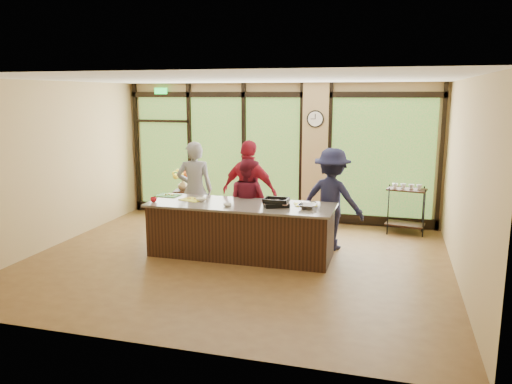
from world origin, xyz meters
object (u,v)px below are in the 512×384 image
Objects in this scene: island_base at (241,231)px; roasting_pan at (276,204)px; cook_right at (332,199)px; cook_left at (195,190)px; bar_cart at (406,204)px; flower_stand at (183,207)px.

island_base is 0.82m from roasting_pan.
cook_right is 1.19m from roasting_pan.
roasting_pan is at bearing 136.14° from cook_left.
cook_left is 1.03× the size of cook_right.
island_base is 7.71× the size of roasting_pan.
roasting_pan is 3.13m from bar_cart.
cook_left is 1.28m from flower_stand.
flower_stand is (-1.85, 1.77, -0.07)m from island_base.
flower_stand is at bearing 136.33° from island_base.
island_base is 1.74m from cook_right.
cook_left reaches higher than roasting_pan.
flower_stand is at bearing -72.73° from cook_left.
bar_cart reaches higher than island_base.
flower_stand is at bearing -0.73° from cook_right.
roasting_pan is at bearing -122.36° from bar_cart.
cook_right is at bearing -122.46° from bar_cart.
island_base is 3.56m from bar_cart.
cook_left is 2.58× the size of flower_stand.
island_base is 2.56m from flower_stand.
island_base is 1.70× the size of cook_right.
bar_cart is (1.32, 1.39, -0.31)m from cook_right.
cook_left is at bearing 129.77° from roasting_pan.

